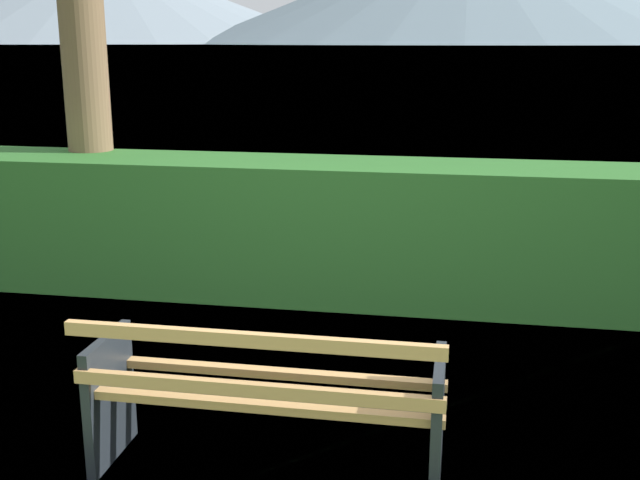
{
  "coord_description": "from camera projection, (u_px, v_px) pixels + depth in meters",
  "views": [
    {
      "loc": [
        0.9,
        -3.47,
        2.14
      ],
      "look_at": [
        0.0,
        1.45,
        0.85
      ],
      "focal_mm": 43.68,
      "sensor_mm": 36.0,
      "label": 1
    }
  ],
  "objects": [
    {
      "name": "ground_plane",
      "position": [
        269.0,
        470.0,
        3.99
      ],
      "size": [
        1400.0,
        1400.0,
        0.0
      ],
      "primitive_type": "plane",
      "color": "#567A38"
    },
    {
      "name": "water_surface",
      "position": [
        464.0,
        46.0,
        298.69
      ],
      "size": [
        620.0,
        620.0,
        0.0
      ],
      "primitive_type": "plane",
      "color": "#6B8EA3",
      "rests_on": "ground_plane"
    },
    {
      "name": "park_bench",
      "position": [
        265.0,
        398.0,
        3.83
      ],
      "size": [
        1.77,
        0.58,
        0.87
      ],
      "color": "tan",
      "rests_on": "ground_plane"
    },
    {
      "name": "hedge_row",
      "position": [
        350.0,
        231.0,
        6.56
      ],
      "size": [
        10.8,
        0.89,
        1.16
      ],
      "primitive_type": "cube",
      "color": "#2D6B28",
      "rests_on": "ground_plane"
    }
  ]
}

